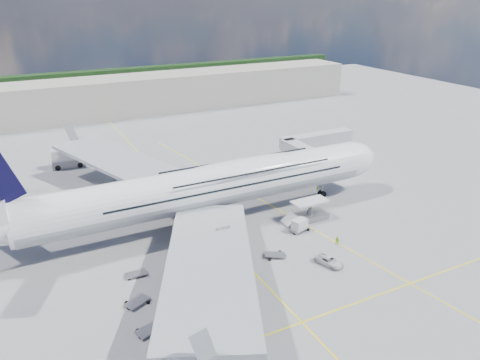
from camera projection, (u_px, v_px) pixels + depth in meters
name	position (u px, v px, depth m)	size (l,w,h in m)	color
ground	(231.00, 249.00, 74.40)	(300.00, 300.00, 0.00)	gray
taxi_line_main	(231.00, 249.00, 74.40)	(0.25, 220.00, 0.01)	yellow
taxi_line_cross	(302.00, 322.00, 57.89)	(120.00, 0.25, 0.01)	yellow
taxi_line_diag	(274.00, 207.00, 88.54)	(0.25, 100.00, 0.01)	yellow
airliner	(207.00, 187.00, 80.18)	(77.26, 79.15, 23.71)	white
jet_bridge	(312.00, 146.00, 101.65)	(18.80, 12.10, 8.50)	#B7B7BC
cargo_loader	(309.00, 213.00, 83.40)	(8.53, 3.20, 3.67)	silver
terminal	(102.00, 98.00, 150.54)	(180.00, 16.00, 12.00)	#B2AD9E
tree_line	(173.00, 74.00, 205.27)	(160.00, 6.00, 8.00)	#193814
dolly_row_a	(149.00, 330.00, 56.13)	(3.56, 2.59, 0.47)	gray
dolly_row_b	(136.00, 274.00, 67.20)	(3.06, 1.71, 0.44)	gray
dolly_row_c	(181.00, 253.00, 72.58)	(3.16, 1.85, 0.45)	gray
dolly_back	(137.00, 302.00, 61.16)	(3.62, 2.94, 0.47)	gray
dolly_nose_far	(275.00, 255.00, 72.01)	(3.60, 3.05, 0.47)	gray
dolly_nose_near	(300.00, 225.00, 79.42)	(3.81, 2.71, 2.18)	gray
baggage_tug	(219.00, 243.00, 74.57)	(3.01, 1.61, 1.81)	silver
catering_truck_inner	(134.00, 187.00, 93.59)	(5.95, 2.93, 3.41)	gray
catering_truck_outer	(68.00, 159.00, 107.95)	(7.55, 3.22, 4.43)	gray
service_van	(329.00, 261.00, 69.85)	(2.08, 4.52, 1.26)	silver
crew_nose	(317.00, 188.00, 95.45)	(0.58, 0.38, 1.59)	#9AE518
crew_loader	(337.00, 241.00, 75.03)	(0.78, 0.61, 1.61)	#96DA16
crew_wing	(232.00, 279.00, 64.99)	(1.03, 0.43, 1.76)	#98ED19
crew_van	(312.00, 207.00, 86.46)	(0.97, 0.63, 1.98)	#E2F219
crew_tug	(231.00, 264.00, 68.33)	(1.26, 0.72, 1.95)	#9AEB18
cone_nose	(316.00, 183.00, 99.29)	(0.45, 0.45, 0.57)	#FF4B0D
cone_wing_left_inner	(188.00, 204.00, 89.24)	(0.48, 0.48, 0.61)	#FF4B0D
cone_wing_left_outer	(134.00, 180.00, 100.38)	(0.46, 0.46, 0.59)	#FF4B0D
cone_wing_right_inner	(211.00, 263.00, 69.96)	(0.44, 0.44, 0.56)	#FF4B0D
cone_wing_right_outer	(185.00, 356.00, 52.15)	(0.42, 0.42, 0.53)	#FF4B0D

